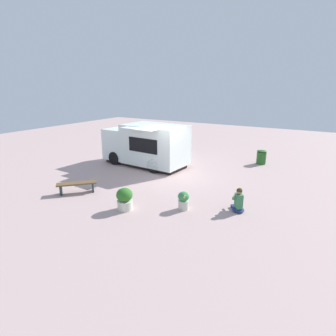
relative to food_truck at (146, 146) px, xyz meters
The scene contains 7 objects.
ground_plane 2.42m from the food_truck, 57.39° to the left, with size 40.00×40.00×0.00m, color #BA9D99.
food_truck is the anchor object (origin of this frame).
person_customer 7.29m from the food_truck, 62.47° to the left, with size 0.75×0.69×0.91m.
planter_flowering_near 6.10m from the food_truck, 27.31° to the left, with size 0.61×0.61×0.84m.
planter_flowering_far 6.33m from the food_truck, 47.50° to the left, with size 0.42×0.43×0.69m.
plaza_bench 5.18m from the food_truck, ahead, with size 1.45×1.42×0.46m.
trash_bin 6.77m from the food_truck, 122.76° to the left, with size 0.55×0.55×0.82m.
Camera 1 is at (11.58, 7.21, 4.44)m, focal length 29.73 mm.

